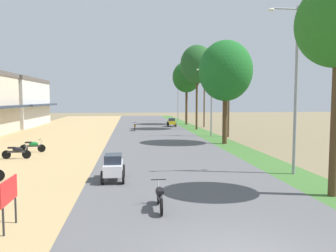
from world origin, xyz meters
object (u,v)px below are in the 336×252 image
at_px(median_tree_second, 225,71).
at_px(motorbike_ahead_second, 160,195).
at_px(motorbike_ahead_third, 135,126).
at_px(streetlamp_far, 178,96).
at_px(streetlamp_near, 296,79).
at_px(median_tree_fourth, 187,77).
at_px(parked_motorbike_fourth, 33,145).
at_px(median_tree_third, 197,64).
at_px(streetlamp_mid, 212,97).
at_px(parked_motorbike_third, 17,151).
at_px(utility_pole_near, 204,97).
at_px(car_hatchback_white, 113,166).
at_px(utility_pole_far, 229,93).
at_px(street_signboard, 9,194).
at_px(car_sedan_yellow, 171,122).

bearing_deg(median_tree_second, motorbike_ahead_second, -113.26).
height_order(motorbike_ahead_second, motorbike_ahead_third, same).
bearing_deg(streetlamp_far, motorbike_ahead_third, -114.91).
xyz_separation_m(streetlamp_near, motorbike_ahead_second, (-7.29, -4.73, -4.28)).
bearing_deg(median_tree_fourth, median_tree_second, -91.04).
distance_m(parked_motorbike_fourth, median_tree_third, 23.87).
bearing_deg(streetlamp_mid, parked_motorbike_third, -143.94).
bearing_deg(streetlamp_near, motorbike_ahead_second, -147.04).
xyz_separation_m(median_tree_second, motorbike_ahead_second, (-7.06, -16.43, -5.68)).
xyz_separation_m(median_tree_second, streetlamp_far, (0.23, 29.51, -1.83)).
xyz_separation_m(utility_pole_near, car_hatchback_white, (-11.07, -29.93, -3.50)).
height_order(median_tree_third, motorbike_ahead_third, median_tree_third).
bearing_deg(utility_pole_far, parked_motorbike_fourth, -153.83).
bearing_deg(median_tree_fourth, utility_pole_near, -65.78).
bearing_deg(parked_motorbike_third, car_hatchback_white, -45.26).
relative_size(utility_pole_far, car_hatchback_white, 4.27).
relative_size(median_tree_third, streetlamp_near, 1.26).
bearing_deg(parked_motorbike_third, parked_motorbike_fourth, 84.39).
bearing_deg(median_tree_second, street_signboard, -123.26).
distance_m(streetlamp_mid, car_sedan_yellow, 13.29).
relative_size(median_tree_fourth, streetlamp_mid, 1.35).
distance_m(median_tree_second, motorbike_ahead_third, 15.93).
xyz_separation_m(parked_motorbike_third, streetlamp_near, (15.52, -6.09, 4.30)).
bearing_deg(car_sedan_yellow, parked_motorbike_third, -118.48).
distance_m(parked_motorbike_fourth, street_signboard, 15.08).
bearing_deg(motorbike_ahead_third, car_hatchback_white, -93.08).
relative_size(median_tree_second, streetlamp_near, 1.05).
bearing_deg(streetlamp_far, median_tree_third, -89.75).
distance_m(street_signboard, motorbike_ahead_second, 4.70).
xyz_separation_m(parked_motorbike_third, motorbike_ahead_second, (8.22, -10.81, 0.02)).
height_order(car_hatchback_white, car_sedan_yellow, car_hatchback_white).
height_order(parked_motorbike_fourth, utility_pole_near, utility_pole_near).
xyz_separation_m(median_tree_fourth, streetlamp_mid, (-0.17, -16.18, -3.02)).
distance_m(median_tree_third, streetlamp_mid, 8.93).
height_order(streetlamp_near, utility_pole_near, streetlamp_near).
distance_m(median_tree_second, utility_pole_near, 18.06).
xyz_separation_m(median_tree_third, streetlamp_mid, (-0.07, -7.95, -4.07)).
distance_m(parked_motorbike_fourth, utility_pole_far, 19.31).
xyz_separation_m(utility_pole_far, car_sedan_yellow, (-4.27, 12.91, -3.73)).
distance_m(utility_pole_near, motorbike_ahead_second, 35.67).
height_order(utility_pole_near, car_hatchback_white, utility_pole_near).
bearing_deg(motorbike_ahead_third, car_sedan_yellow, 46.30).
relative_size(median_tree_second, streetlamp_mid, 1.25).
relative_size(median_tree_fourth, utility_pole_near, 1.16).
xyz_separation_m(streetlamp_mid, motorbike_ahead_third, (-7.74, 7.17, -3.58)).
bearing_deg(street_signboard, utility_pole_far, 59.57).
height_order(street_signboard, motorbike_ahead_second, street_signboard).
bearing_deg(utility_pole_far, streetlamp_mid, 169.25).
distance_m(car_sedan_yellow, motorbike_ahead_third, 7.50).
bearing_deg(motorbike_ahead_second, parked_motorbike_fourth, 120.63).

